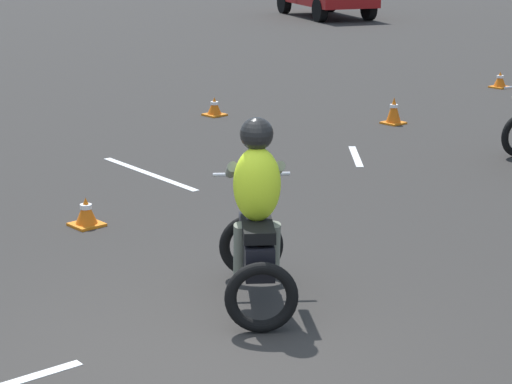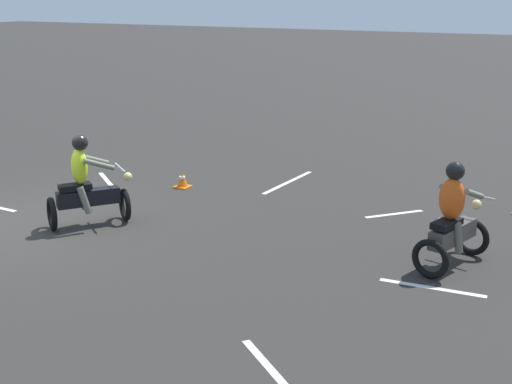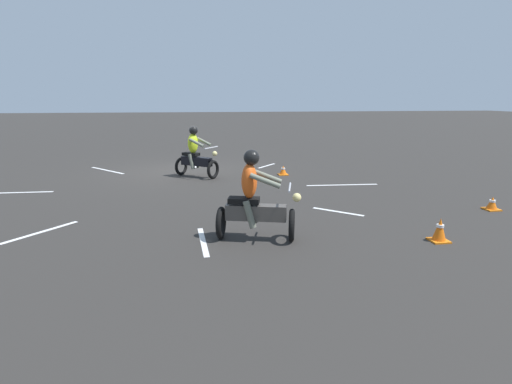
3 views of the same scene
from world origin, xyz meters
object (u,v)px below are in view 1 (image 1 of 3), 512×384
Objects in this scene: traffic_cone_near_left at (500,80)px; traffic_cone_mid_left at (86,212)px; traffic_cone_mid_center at (214,107)px; traffic_cone_far_center at (394,111)px; motorcycle_rider_foreground at (256,224)px.

traffic_cone_near_left is 1.00× the size of traffic_cone_mid_left.
traffic_cone_mid_center is at bearing 127.71° from traffic_cone_mid_left.
traffic_cone_near_left is 1.00× the size of traffic_cone_mid_center.
traffic_cone_mid_left is 0.74× the size of traffic_cone_far_center.
traffic_cone_far_center is at bearing -77.88° from traffic_cone_near_left.
traffic_cone_near_left is 11.16m from traffic_cone_mid_left.
traffic_cone_far_center is (-4.29, 6.82, -0.52)m from motorcycle_rider_foreground.
traffic_cone_near_left is 6.15m from traffic_cone_mid_center.
motorcycle_rider_foreground is 8.48m from traffic_cone_mid_center.
motorcycle_rider_foreground is 5.19× the size of traffic_cone_near_left.
motorcycle_rider_foreground reaches higher than traffic_cone_far_center.
traffic_cone_mid_left reaches higher than traffic_cone_near_left.
traffic_cone_mid_left is at bearing -52.29° from traffic_cone_mid_center.
motorcycle_rider_foreground is 5.17× the size of traffic_cone_mid_left.
traffic_cone_mid_left is 6.84m from traffic_cone_far_center.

